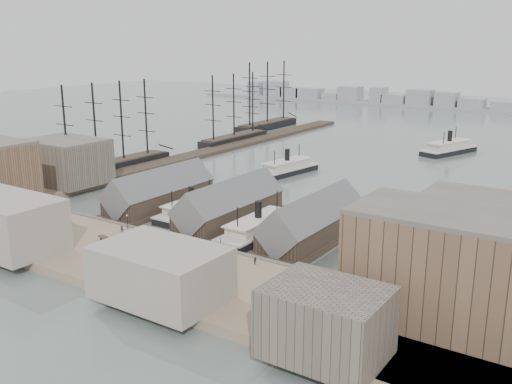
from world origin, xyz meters
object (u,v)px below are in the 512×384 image
Objects in this scene: tram at (369,308)px; horse_cart_center at (110,238)px; horse_cart_left at (38,212)px; ferry_docked_west at (192,209)px; horse_cart_right at (155,274)px.

tram is 67.64m from horse_cart_center.
horse_cart_center is at bearing -60.44° from horse_cart_left.
horse_cart_center is at bearing -87.79° from ferry_docked_west.
tram reaches higher than horse_cart_center.
tram reaches higher than horse_cart_right.
horse_cart_left is at bearing -139.25° from ferry_docked_west.
tram is at bearing -75.67° from horse_cart_right.
horse_cart_left is 33.92m from horse_cart_center.
horse_cart_left is 0.90× the size of horse_cart_center.
tram is at bearing -26.48° from ferry_docked_west.
ferry_docked_west is 42.78m from horse_cart_left.
horse_cart_center is (-67.60, 2.11, -1.11)m from tram.
horse_cart_center reaches higher than horse_cart_right.
ferry_docked_west reaches higher than horse_cart_left.
horse_cart_left is at bearing 95.95° from horse_cart_center.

